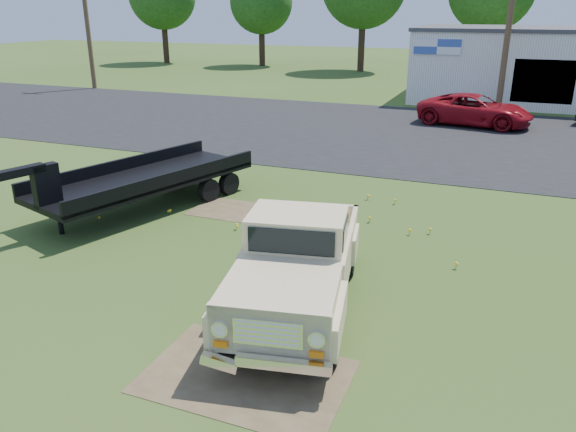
% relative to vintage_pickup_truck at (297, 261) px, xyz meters
% --- Properties ---
extents(ground, '(140.00, 140.00, 0.00)m').
position_rel_vintage_pickup_truck_xyz_m(ground, '(-1.48, 0.80, -0.93)').
color(ground, '#314D18').
rests_on(ground, ground).
extents(asphalt_lot, '(90.00, 14.00, 0.02)m').
position_rel_vintage_pickup_truck_xyz_m(asphalt_lot, '(-1.48, 15.80, -0.93)').
color(asphalt_lot, black).
rests_on(asphalt_lot, ground).
extents(dirt_patch_a, '(3.00, 2.00, 0.01)m').
position_rel_vintage_pickup_truck_xyz_m(dirt_patch_a, '(0.02, -2.20, -0.93)').
color(dirt_patch_a, brown).
rests_on(dirt_patch_a, ground).
extents(dirt_patch_b, '(2.20, 1.60, 0.01)m').
position_rel_vintage_pickup_truck_xyz_m(dirt_patch_b, '(-3.48, 4.30, -0.93)').
color(dirt_patch_b, brown).
rests_on(dirt_patch_b, ground).
extents(commercial_building, '(14.20, 8.20, 4.15)m').
position_rel_vintage_pickup_truck_xyz_m(commercial_building, '(4.52, 27.79, 1.17)').
color(commercial_building, silver).
rests_on(commercial_building, ground).
extents(utility_pole_west, '(1.60, 0.30, 9.00)m').
position_rel_vintage_pickup_truck_xyz_m(utility_pole_west, '(-23.48, 22.80, 3.67)').
color(utility_pole_west, '#4D3723').
rests_on(utility_pole_west, ground).
extents(utility_pole_mid, '(1.60, 0.30, 9.00)m').
position_rel_vintage_pickup_truck_xyz_m(utility_pole_mid, '(2.52, 22.80, 3.67)').
color(utility_pole_mid, '#4D3723').
rests_on(utility_pole_mid, ground).
extents(treeline_b, '(5.76, 5.76, 8.57)m').
position_rel_vintage_pickup_truck_xyz_m(treeline_b, '(-19.48, 41.80, 4.73)').
color(treeline_b, '#342218').
rests_on(treeline_b, ground).
extents(vintage_pickup_truck, '(2.94, 5.43, 1.87)m').
position_rel_vintage_pickup_truck_xyz_m(vintage_pickup_truck, '(0.00, 0.00, 0.00)').
color(vintage_pickup_truck, '#CFBD8A').
rests_on(vintage_pickup_truck, ground).
extents(flatbed_trailer, '(4.16, 7.09, 1.84)m').
position_rel_vintage_pickup_truck_xyz_m(flatbed_trailer, '(-5.84, 3.67, -0.02)').
color(flatbed_trailer, black).
rests_on(flatbed_trailer, ground).
extents(red_pickup, '(5.40, 3.08, 1.42)m').
position_rel_vintage_pickup_truck_xyz_m(red_pickup, '(1.61, 18.96, -0.22)').
color(red_pickup, maroon).
rests_on(red_pickup, ground).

